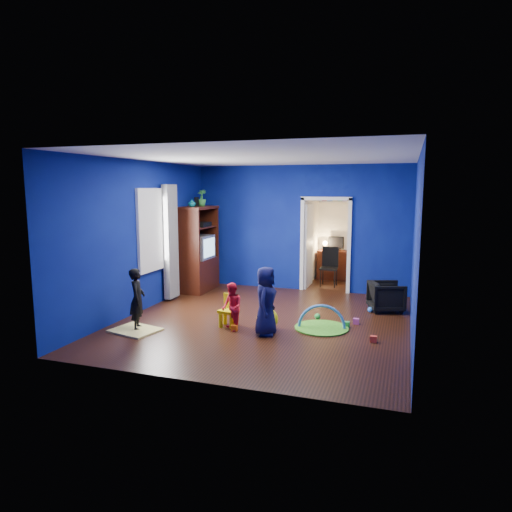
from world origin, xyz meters
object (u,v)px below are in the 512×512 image
(toddler_red, at_px, (232,307))
(tv_armoire, at_px, (199,249))
(play_mat, at_px, (322,328))
(crt_tv, at_px, (200,247))
(study_desk, at_px, (335,265))
(vase, at_px, (192,203))
(hopper_ball, at_px, (267,319))
(child_navy, at_px, (266,301))
(child_black, at_px, (137,299))
(kid_chair, at_px, (228,312))
(folding_chair, at_px, (329,268))
(armchair, at_px, (386,297))

(toddler_red, distance_m, tv_armoire, 3.25)
(play_mat, bearing_deg, tv_armoire, 148.13)
(tv_armoire, distance_m, crt_tv, 0.06)
(study_desk, bearing_deg, vase, -136.70)
(hopper_ball, bearing_deg, crt_tv, 134.77)
(child_navy, bearing_deg, child_black, 97.07)
(hopper_ball, bearing_deg, tv_armoire, 135.25)
(kid_chair, height_order, study_desk, study_desk)
(vase, relative_size, tv_armoire, 0.09)
(child_navy, height_order, hopper_ball, child_navy)
(child_black, relative_size, child_navy, 0.93)
(hopper_ball, relative_size, study_desk, 0.42)
(toddler_red, bearing_deg, folding_chair, 122.90)
(child_black, height_order, tv_armoire, tv_armoire)
(toddler_red, relative_size, kid_chair, 1.62)
(vase, bearing_deg, armchair, -2.80)
(tv_armoire, height_order, crt_tv, tv_armoire)
(child_black, distance_m, crt_tv, 3.11)
(toddler_red, bearing_deg, crt_tv, 171.20)
(armchair, xyz_separation_m, child_black, (-3.93, -2.55, 0.24))
(toddler_red, bearing_deg, vase, 175.16)
(vase, xyz_separation_m, kid_chair, (1.70, -2.10, -1.80))
(vase, bearing_deg, toddler_red, -51.27)
(vase, relative_size, hopper_ball, 0.47)
(toddler_red, height_order, tv_armoire, tv_armoire)
(crt_tv, bearing_deg, child_black, -84.83)
(armchair, height_order, tv_armoire, tv_armoire)
(child_navy, distance_m, vase, 3.69)
(child_black, bearing_deg, play_mat, -94.94)
(kid_chair, bearing_deg, child_black, -143.69)
(child_black, bearing_deg, vase, -17.56)
(vase, bearing_deg, crt_tv, 82.41)
(play_mat, bearing_deg, study_desk, 95.93)
(toddler_red, bearing_deg, hopper_ball, 68.68)
(child_black, xyz_separation_m, toddler_red, (1.53, 0.45, -0.12))
(crt_tv, xyz_separation_m, folding_chair, (2.77, 1.39, -0.56))
(toddler_red, relative_size, crt_tv, 1.16)
(child_black, height_order, vase, vase)
(armchair, bearing_deg, toddler_red, 112.42)
(vase, distance_m, study_desk, 4.21)
(study_desk, bearing_deg, hopper_ball, -94.94)
(kid_chair, distance_m, study_desk, 4.88)
(child_black, xyz_separation_m, study_desk, (2.49, 5.40, -0.15))
(crt_tv, bearing_deg, vase, -97.59)
(play_mat, distance_m, folding_chair, 3.47)
(tv_armoire, relative_size, study_desk, 2.23)
(armchair, distance_m, vase, 4.60)
(crt_tv, relative_size, play_mat, 0.77)
(crt_tv, bearing_deg, toddler_red, -55.23)
(crt_tv, height_order, hopper_ball, crt_tv)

